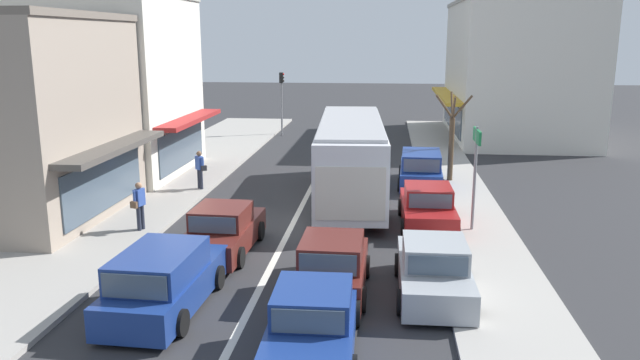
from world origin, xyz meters
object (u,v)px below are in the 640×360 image
Objects in this scene: city_bus at (351,153)px; parked_sedan_kerb_second at (427,208)px; sedan_queue_gap_filler at (223,231)px; pedestrian_browsing_midblock at (139,203)px; sedan_adjacent_lane_lead at (313,323)px; parked_wagon_kerb_third at (421,170)px; hatchback_queue_far_back at (333,267)px; parked_sedan_kerb_front at (434,271)px; directional_road_sign at (476,155)px; wagon_behind_bus_near at (164,281)px; traffic_light_downstreet at (282,93)px; pedestrian_with_handbag_near at (200,167)px; street_tree_right at (451,140)px.

city_bus reaches higher than parked_sedan_kerb_second.
sedan_queue_gap_filler is 2.61× the size of pedestrian_browsing_midblock.
sedan_adjacent_lane_lead is 0.93× the size of parked_wagon_kerb_third.
parked_sedan_kerb_front is at bearing 3.32° from hatchback_queue_far_back.
parked_wagon_kerb_third reaches higher than sedan_queue_gap_filler.
parked_sedan_kerb_second is 6.07m from parked_wagon_kerb_third.
city_bus is 3.05× the size of directional_road_sign.
pedestrian_browsing_midblock is (-6.68, 7.41, 0.40)m from sedan_adjacent_lane_lead.
wagon_behind_bus_near is at bearing -131.45° from parked_sedan_kerb_second.
traffic_light_downstreet reaches higher than parked_sedan_kerb_second.
traffic_light_downstreet is at bearing 94.99° from sedan_queue_gap_filler.
wagon_behind_bus_near is at bearing -77.44° from pedestrian_with_handbag_near.
traffic_light_downstreet reaches higher than parked_sedan_kerb_front.
pedestrian_with_handbag_near is at bearing 157.03° from directional_road_sign.
street_tree_right is 14.14m from pedestrian_browsing_midblock.
hatchback_queue_far_back is 1.03× the size of directional_road_sign.
traffic_light_downstreet is 16.25m from street_tree_right.
hatchback_queue_far_back is (0.11, -9.73, -1.17)m from city_bus.
wagon_behind_bus_near is 6.41m from pedestrian_browsing_midblock.
parked_sedan_kerb_second is (2.78, 6.16, -0.05)m from hatchback_queue_far_back.
hatchback_queue_far_back reaches higher than sedan_adjacent_lane_lead.
traffic_light_downstreet reaches higher than hatchback_queue_far_back.
sedan_adjacent_lane_lead is at bearing -105.03° from street_tree_right.
parked_sedan_kerb_front is at bearing -107.13° from directional_road_sign.
parked_wagon_kerb_third is 1.09× the size of traffic_light_downstreet.
wagon_behind_bus_near reaches higher than hatchback_queue_far_back.
parked_sedan_kerb_front is at bearing -97.26° from street_tree_right.
parked_wagon_kerb_third is (0.28, 12.07, 0.08)m from parked_sedan_kerb_front.
parked_wagon_kerb_third is at bearing -58.32° from traffic_light_downstreet.
sedan_queue_gap_filler is at bearing -124.39° from parked_wagon_kerb_third.
street_tree_right is (1.44, 6.92, 1.27)m from parked_sedan_kerb_second.
sedan_adjacent_lane_lead is 9.73m from parked_sedan_kerb_second.
hatchback_queue_far_back is at bearing 20.08° from wagon_behind_bus_near.
wagon_behind_bus_near is 15.25m from parked_wagon_kerb_third.
parked_sedan_kerb_front is 13.09m from street_tree_right.
directional_road_sign is at bearing -89.78° from street_tree_right.
pedestrian_browsing_midblock is at bearing -140.60° from parked_wagon_kerb_third.
wagon_behind_bus_near is 1.00× the size of parked_wagon_kerb_third.
sedan_queue_gap_filler is 4.56m from hatchback_queue_far_back.
directional_road_sign is 2.21× the size of pedestrian_with_handbag_near.
city_bus is 6.73× the size of pedestrian_with_handbag_near.
street_tree_right is (9.85, -12.90, -0.92)m from traffic_light_downstreet.
city_bus is 6.73× the size of pedestrian_browsing_midblock.
parked_sedan_kerb_second is (6.71, 7.60, -0.08)m from wagon_behind_bus_near.
parked_wagon_kerb_third is at bearing 12.48° from pedestrian_with_handbag_near.
parked_sedan_kerb_second is 2.56m from directional_road_sign.
pedestrian_browsing_midblock reaches higher than sedan_queue_gap_filler.
traffic_light_downstreet is (-8.41, 19.81, 2.19)m from parked_sedan_kerb_second.
traffic_light_downstreet is 21.80m from pedestrian_browsing_midblock.
hatchback_queue_far_back is 13.79m from street_tree_right.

